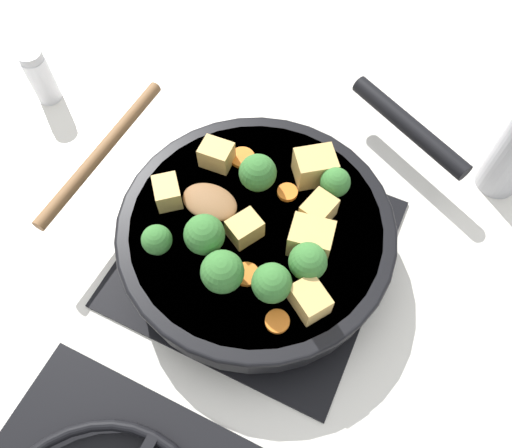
{
  "coord_description": "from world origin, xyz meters",
  "views": [
    {
      "loc": [
        -0.12,
        0.26,
        0.58
      ],
      "look_at": [
        0.0,
        0.0,
        0.07
      ],
      "focal_mm": 35.0,
      "sensor_mm": 36.0,
      "label": 1
    }
  ],
  "objects": [
    {
      "name": "ground_plane",
      "position": [
        0.0,
        0.0,
        0.0
      ],
      "size": [
        2.4,
        2.4,
        0.0
      ],
      "primitive_type": "plane",
      "color": "white"
    },
    {
      "name": "front_burner_grate",
      "position": [
        0.0,
        0.0,
        0.01
      ],
      "size": [
        0.31,
        0.31,
        0.03
      ],
      "color": "black",
      "rests_on": "ground_plane"
    },
    {
      "name": "skillet_pan",
      "position": [
        -0.0,
        -0.0,
        0.05
      ],
      "size": [
        0.37,
        0.45,
        0.05
      ],
      "color": "black",
      "rests_on": "front_burner_grate"
    },
    {
      "name": "wooden_spoon",
      "position": [
        0.15,
        -0.01,
        0.08
      ],
      "size": [
        0.2,
        0.24,
        0.02
      ],
      "color": "brown",
      "rests_on": "skillet_pan"
    },
    {
      "name": "tofu_cube_center_large",
      "position": [
        -0.09,
        0.07,
        0.09
      ],
      "size": [
        0.05,
        0.05,
        0.03
      ],
      "primitive_type": "cube",
      "rotation": [
        0.0,
        0.0,
        2.55
      ],
      "color": "tan",
      "rests_on": "skillet_pan"
    },
    {
      "name": "tofu_cube_near_handle",
      "position": [
        -0.07,
        0.0,
        0.09
      ],
      "size": [
        0.05,
        0.04,
        0.04
      ],
      "primitive_type": "cube",
      "rotation": [
        0.0,
        0.0,
        3.3
      ],
      "color": "tan",
      "rests_on": "skillet_pan"
    },
    {
      "name": "tofu_cube_east_chunk",
      "position": [
        -0.03,
        -0.09,
        0.09
      ],
      "size": [
        0.06,
        0.06,
        0.04
      ],
      "primitive_type": "cube",
      "rotation": [
        0.0,
        0.0,
        3.79
      ],
      "color": "tan",
      "rests_on": "skillet_pan"
    },
    {
      "name": "tofu_cube_west_chunk",
      "position": [
        -0.06,
        -0.04,
        0.09
      ],
      "size": [
        0.04,
        0.04,
        0.03
      ],
      "primitive_type": "cube",
      "rotation": [
        0.0,
        0.0,
        1.32
      ],
      "color": "tan",
      "rests_on": "skillet_pan"
    },
    {
      "name": "tofu_cube_back_piece",
      "position": [
        0.01,
        0.02,
        0.09
      ],
      "size": [
        0.04,
        0.04,
        0.03
      ],
      "primitive_type": "cube",
      "rotation": [
        0.0,
        0.0,
        4.21
      ],
      "color": "tan",
      "rests_on": "skillet_pan"
    },
    {
      "name": "tofu_cube_front_piece",
      "position": [
        0.08,
        -0.06,
        0.09
      ],
      "size": [
        0.04,
        0.03,
        0.03
      ],
      "primitive_type": "cube",
      "rotation": [
        0.0,
        0.0,
        3.19
      ],
      "color": "tan",
      "rests_on": "skillet_pan"
    },
    {
      "name": "tofu_cube_mid_small",
      "position": [
        0.11,
        0.01,
        0.09
      ],
      "size": [
        0.05,
        0.05,
        0.03
      ],
      "primitive_type": "cube",
      "rotation": [
        0.0,
        0.0,
        5.41
      ],
      "color": "tan",
      "rests_on": "skillet_pan"
    },
    {
      "name": "broccoli_floret_near_spoon",
      "position": [
        -0.0,
        0.08,
        0.1
      ],
      "size": [
        0.05,
        0.05,
        0.05
      ],
      "color": "#709956",
      "rests_on": "skillet_pan"
    },
    {
      "name": "broccoli_floret_center_top",
      "position": [
        -0.06,
        -0.08,
        0.1
      ],
      "size": [
        0.04,
        0.04,
        0.04
      ],
      "color": "#709956",
      "rests_on": "skillet_pan"
    },
    {
      "name": "broccoli_floret_east_rim",
      "position": [
        -0.08,
        0.03,
        0.1
      ],
      "size": [
        0.04,
        0.04,
        0.05
      ],
      "color": "#709956",
      "rests_on": "skillet_pan"
    },
    {
      "name": "broccoli_floret_west_rim",
      "position": [
        0.04,
        0.05,
        0.1
      ],
      "size": [
        0.05,
        0.05,
        0.05
      ],
      "color": "#709956",
      "rests_on": "skillet_pan"
    },
    {
      "name": "broccoli_floret_north_edge",
      "position": [
        -0.05,
        0.07,
        0.1
      ],
      "size": [
        0.04,
        0.04,
        0.05
      ],
      "color": "#709956",
      "rests_on": "skillet_pan"
    },
    {
      "name": "broccoli_floret_south_cluster",
      "position": [
        0.02,
        -0.05,
        0.1
      ],
      "size": [
        0.04,
        0.04,
        0.05
      ],
      "color": "#709956",
      "rests_on": "skillet_pan"
    },
    {
      "name": "broccoli_floret_mid_floret",
      "position": [
        0.08,
        0.08,
        0.1
      ],
      "size": [
        0.03,
        0.03,
        0.04
      ],
      "color": "#709956",
      "rests_on": "skillet_pan"
    },
    {
      "name": "carrot_slice_orange_thin",
      "position": [
        0.06,
        -0.08,
        0.08
      ],
      "size": [
        0.03,
        0.03,
        0.01
      ],
      "primitive_type": "cylinder",
      "color": "orange",
      "rests_on": "skillet_pan"
    },
    {
      "name": "carrot_slice_near_center",
      "position": [
        -0.07,
        0.1,
        0.08
      ],
      "size": [
        0.03,
        0.03,
        0.01
      ],
      "primitive_type": "cylinder",
      "color": "orange",
      "rests_on": "skillet_pan"
    },
    {
      "name": "carrot_slice_edge_slice",
      "position": [
        -0.02,
        -0.05,
        0.08
      ],
      "size": [
        0.02,
        0.02,
        0.01
      ],
      "primitive_type": "cylinder",
      "color": "orange",
      "rests_on": "skillet_pan"
    },
    {
      "name": "carrot_slice_under_broccoli",
      "position": [
        -0.02,
        0.06,
        0.08
      ],
      "size": [
        0.03,
        0.03,
        0.01
      ],
      "primitive_type": "cylinder",
      "color": "orange",
      "rests_on": "skillet_pan"
    },
    {
      "name": "salt_shaker",
      "position": [
        0.4,
        -0.11,
        0.04
      ],
      "size": [
        0.04,
        0.04,
        0.09
      ],
      "color": "white",
      "rests_on": "ground_plane"
    }
  ]
}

